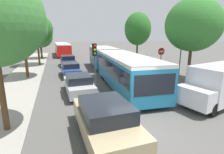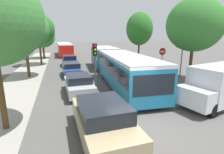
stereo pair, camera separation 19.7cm
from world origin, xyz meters
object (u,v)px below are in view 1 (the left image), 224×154
direction_sign_post (181,51)px  tree_right_mid (138,29)px  queued_car_silver (79,84)px  tree_left_mid (22,29)px  queued_car_tan (105,120)px  no_entry_sign (161,58)px  queued_car_navy (68,61)px  tree_right_near (193,25)px  articulated_bus (113,62)px  white_van (219,84)px  tree_left_distant (40,37)px  traffic_light (95,56)px  city_bus_rear (62,48)px  queued_car_blue (71,69)px  tree_left_far (36,29)px

direction_sign_post → tree_right_mid: (-0.12, 9.17, 2.28)m
queued_car_silver → tree_left_mid: 8.11m
queued_car_tan → tree_right_mid: 20.03m
queued_car_silver → no_entry_sign: (8.35, 2.83, 1.18)m
direction_sign_post → queued_car_navy: bearing=-57.5°
tree_left_mid → tree_right_near: (14.09, -4.96, 0.31)m
queued_car_silver → tree_right_mid: bearing=-42.7°
queued_car_tan → tree_right_mid: (9.69, 17.06, 4.06)m
articulated_bus → white_van: bearing=28.0°
queued_car_navy → tree_left_distant: tree_left_distant is taller
white_van → tree_left_mid: size_ratio=0.81×
traffic_light → tree_left_mid: size_ratio=0.52×
queued_car_navy → tree_left_distant: bearing=22.8°
city_bus_rear → queued_car_navy: size_ratio=2.76×
tree_left_distant → queued_car_tan: bearing=-81.5°
queued_car_navy → tree_left_mid: 8.20m
queued_car_tan → traffic_light: bearing=-10.9°
city_bus_rear → tree_left_distant: 6.59m
tree_right_mid → no_entry_sign: bearing=-100.7°
queued_car_blue → city_bus_rear: bearing=-1.8°
queued_car_blue → tree_left_mid: tree_left_mid is taller
white_van → no_entry_sign: (0.74, 7.19, 0.64)m
queued_car_blue → no_entry_sign: no_entry_sign is taller
tree_left_mid → queued_car_blue: bearing=-0.9°
tree_left_distant → traffic_light: bearing=-75.3°
tree_left_mid → city_bus_rear: bearing=78.0°
traffic_light → tree_right_near: tree_right_near is taller
queued_car_tan → direction_sign_post: size_ratio=1.24×
queued_car_navy → city_bus_rear: bearing=-1.2°
city_bus_rear → tree_left_mid: (-4.09, -19.23, 3.15)m
traffic_light → tree_right_near: 9.02m
articulated_bus → queued_car_silver: articulated_bus is taller
tree_right_near → tree_left_distant: bearing=125.4°
queued_car_silver → no_entry_sign: bearing=-72.7°
queued_car_silver → queued_car_blue: queued_car_silver is taller
queued_car_tan → queued_car_silver: size_ratio=1.11×
white_van → tree_right_near: (2.50, 5.32, 3.61)m
queued_car_navy → direction_sign_post: 13.97m
tree_left_far → tree_right_mid: tree_right_mid is taller
queued_car_blue → tree_right_mid: size_ratio=0.55×
direction_sign_post → tree_right_near: (0.03, -1.23, 2.30)m
queued_car_silver → tree_left_distant: (-3.61, 20.25, 3.07)m
queued_car_tan → queued_car_silver: bearing=1.3°
queued_car_silver → queued_car_tan: bearing=-178.7°
city_bus_rear → tree_right_mid: 17.30m
queued_car_blue → white_van: white_van is taller
queued_car_blue → tree_right_mid: (9.99, 5.50, 4.15)m
direction_sign_post → tree_left_mid: 14.69m
queued_car_navy → tree_left_far: tree_left_far is taller
white_van → articulated_bus: bearing=-79.2°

